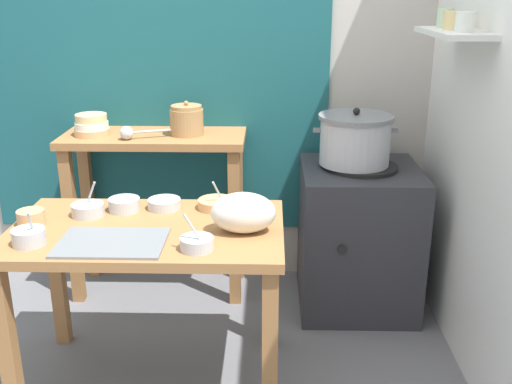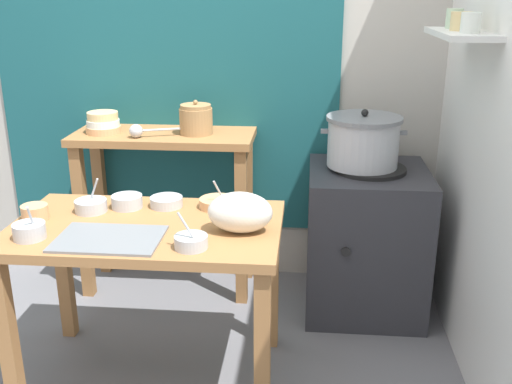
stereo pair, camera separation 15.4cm
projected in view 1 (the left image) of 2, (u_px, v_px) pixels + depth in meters
The scene contains 19 objects.
ground_plane at pixel (159, 378), 2.62m from camera, with size 9.00×9.00×0.00m, color slate.
wall_back at pixel (198, 51), 3.23m from camera, with size 4.40×0.12×2.60m.
wall_right at pixel (502, 75), 2.35m from camera, with size 0.30×3.20×2.60m.
prep_table at pixel (148, 252), 2.42m from camera, with size 1.10×0.66×0.72m.
back_shelf_table at pixel (156, 175), 3.18m from camera, with size 0.96×0.40×0.90m.
stove_block at pixel (358, 237), 3.13m from camera, with size 0.60×0.61×0.78m.
steamer_pot at pixel (355, 139), 2.98m from camera, with size 0.42×0.38×0.29m.
clay_pot at pixel (187, 120), 3.08m from camera, with size 0.17×0.17×0.18m.
bowl_stack_enamel at pixel (92, 125), 3.08m from camera, with size 0.18×0.18×0.11m.
ladle at pixel (129, 133), 3.00m from camera, with size 0.27×0.12×0.07m.
serving_tray at pixel (112, 243), 2.23m from camera, with size 0.40×0.28×0.01m, color slate.
plastic_bag at pixel (243, 213), 2.31m from camera, with size 0.26×0.16×0.16m, color silver.
prep_bowl_0 at pixel (124, 204), 2.55m from camera, with size 0.13×0.13×0.05m.
prep_bowl_1 at pixel (164, 203), 2.58m from camera, with size 0.14×0.14×0.04m.
prep_bowl_2 at pixel (216, 203), 2.58m from camera, with size 0.16×0.16×0.13m.
prep_bowl_3 at pixel (88, 209), 2.49m from camera, with size 0.14×0.14×0.15m.
prep_bowl_4 at pixel (31, 217), 2.39m from camera, with size 0.11×0.11×0.06m.
prep_bowl_5 at pixel (197, 243), 2.17m from camera, with size 0.12×0.12×0.15m.
prep_bowl_6 at pixel (29, 236), 2.21m from camera, with size 0.12×0.12×0.14m.
Camera 1 is at (0.48, -2.20, 1.63)m, focal length 41.64 mm.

